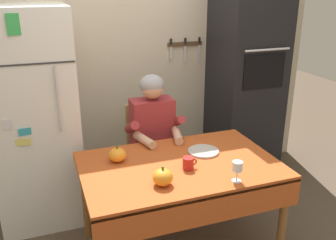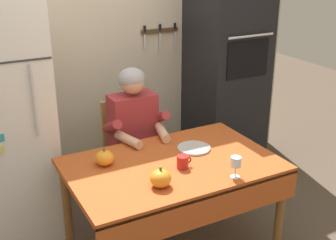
# 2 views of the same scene
# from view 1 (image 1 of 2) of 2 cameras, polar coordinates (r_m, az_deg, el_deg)

# --- Properties ---
(back_wall_assembly) EXTENTS (3.70, 0.13, 2.60)m
(back_wall_assembly) POSITION_cam_1_polar(r_m,az_deg,el_deg) (3.64, -4.68, 9.95)
(back_wall_assembly) COLOR beige
(back_wall_assembly) RESTS_ON ground
(refrigerator) EXTENTS (0.68, 0.71, 1.80)m
(refrigerator) POSITION_cam_1_polar(r_m,az_deg,el_deg) (3.24, -19.86, 0.17)
(refrigerator) COLOR white
(refrigerator) RESTS_ON ground
(wall_oven) EXTENTS (0.60, 0.64, 2.10)m
(wall_oven) POSITION_cam_1_polar(r_m,az_deg,el_deg) (3.77, 11.81, 6.06)
(wall_oven) COLOR black
(wall_oven) RESTS_ON ground
(dining_table) EXTENTS (1.40, 0.90, 0.74)m
(dining_table) POSITION_cam_1_polar(r_m,az_deg,el_deg) (2.69, 1.96, -8.48)
(dining_table) COLOR brown
(dining_table) RESTS_ON ground
(chair_behind_person) EXTENTS (0.40, 0.40, 0.93)m
(chair_behind_person) POSITION_cam_1_polar(r_m,az_deg,el_deg) (3.42, -2.97, -4.58)
(chair_behind_person) COLOR tan
(chair_behind_person) RESTS_ON ground
(seated_person) EXTENTS (0.47, 0.55, 1.25)m
(seated_person) POSITION_cam_1_polar(r_m,az_deg,el_deg) (3.17, -2.04, -2.22)
(seated_person) COLOR #38384C
(seated_person) RESTS_ON ground
(coffee_mug) EXTENTS (0.10, 0.08, 0.09)m
(coffee_mug) POSITION_cam_1_polar(r_m,az_deg,el_deg) (2.57, 3.18, -6.68)
(coffee_mug) COLOR #B2231E
(coffee_mug) RESTS_ON dining_table
(wine_glass) EXTENTS (0.07, 0.07, 0.14)m
(wine_glass) POSITION_cam_1_polar(r_m,az_deg,el_deg) (2.43, 10.62, -7.18)
(wine_glass) COLOR white
(wine_glass) RESTS_ON dining_table
(pumpkin_large) EXTENTS (0.13, 0.13, 0.13)m
(pumpkin_large) POSITION_cam_1_polar(r_m,az_deg,el_deg) (2.37, -0.81, -8.79)
(pumpkin_large) COLOR orange
(pumpkin_large) RESTS_ON dining_table
(pumpkin_medium) EXTENTS (0.13, 0.13, 0.12)m
(pumpkin_medium) POSITION_cam_1_polar(r_m,az_deg,el_deg) (2.70, -7.78, -5.33)
(pumpkin_medium) COLOR orange
(pumpkin_medium) RESTS_ON dining_table
(serving_tray) EXTENTS (0.24, 0.24, 0.02)m
(serving_tray) POSITION_cam_1_polar(r_m,az_deg,el_deg) (2.84, 5.46, -4.81)
(serving_tray) COLOR #B7B2A8
(serving_tray) RESTS_ON dining_table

